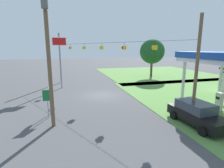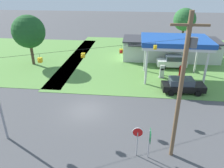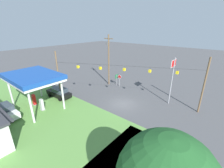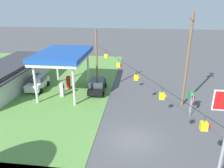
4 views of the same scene
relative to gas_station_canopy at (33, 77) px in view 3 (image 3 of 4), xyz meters
name	(u,v)px [view 3 (image 3 of 4)]	position (x,y,z in m)	size (l,w,h in m)	color
ground_plane	(123,104)	(-9.51, -9.17, -4.87)	(160.00, 160.00, 0.00)	#4C4C4F
gas_station_canopy	(33,77)	(0.00, 0.00, 0.00)	(8.38, 5.91, 5.40)	silver
fuel_pump_near	(42,105)	(-1.25, 0.00, -4.03)	(0.71, 0.56, 1.76)	gray
fuel_pump_far	(34,100)	(1.25, 0.00, -4.03)	(0.71, 0.56, 1.76)	gray
car_at_pumps_front	(59,92)	(0.67, -4.09, -3.96)	(4.91, 2.31, 1.76)	black
car_at_pumps_rear	(6,111)	(0.62, 4.08, -3.91)	(4.35, 2.30, 1.86)	white
stop_sign_roadside	(120,78)	(-4.48, -14.88, -3.05)	(0.80, 0.08, 2.50)	#99999E
stop_sign_overhead	(173,73)	(-15.00, -14.05, 0.34)	(0.22, 1.91, 7.48)	gray
route_sign	(117,78)	(-3.62, -14.99, -3.16)	(0.10, 0.70, 2.40)	gray
utility_pole_main	(109,58)	(-1.88, -14.50, 0.87)	(2.20, 0.44, 10.29)	brown
signal_span_gantry	(124,78)	(-9.51, -9.19, -0.37)	(19.92, 10.24, 8.09)	brown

